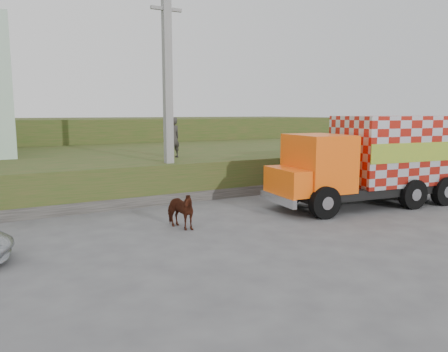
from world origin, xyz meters
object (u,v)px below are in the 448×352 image
cow (179,210)px  pedestrian (173,138)px  utility_pole (168,95)px  cargo_truck (375,160)px

cow → pedestrian: bearing=52.2°
utility_pole → pedestrian: size_ratio=4.62×
cow → utility_pole: bearing=55.3°
cargo_truck → pedestrian: 8.25m
utility_pole → cargo_truck: bearing=-33.9°
cargo_truck → pedestrian: cargo_truck is taller
cargo_truck → utility_pole: bearing=152.5°
pedestrian → cargo_truck: bearing=115.4°
utility_pole → pedestrian: (0.94, 1.80, -1.71)m
cow → pedestrian: 6.43m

